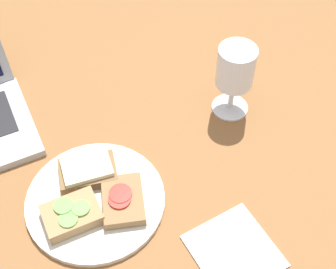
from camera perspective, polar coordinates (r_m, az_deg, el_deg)
name	(u,v)px	position (r cm, az deg, el deg)	size (l,w,h in cm)	color
wooden_table	(140,171)	(87.07, -3.45, -4.43)	(140.00, 140.00, 3.00)	brown
plate	(96,200)	(82.06, -8.83, -7.91)	(23.91, 23.91, 1.13)	silver
sandwich_with_tomato	(123,200)	(79.56, -5.53, -7.96)	(9.38, 11.05, 2.45)	#937047
sandwich_with_cheese	(88,171)	(83.28, -9.76, -4.41)	(11.14, 8.80, 2.84)	brown
sandwich_with_cucumber	(72,214)	(79.23, -11.66, -9.50)	(9.22, 6.76, 2.79)	#A88456
wine_glass	(235,70)	(88.03, 8.22, 7.81)	(7.29, 7.29, 15.32)	white
napkin	(234,251)	(77.84, 8.05, -13.88)	(12.49, 12.97, 0.40)	white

